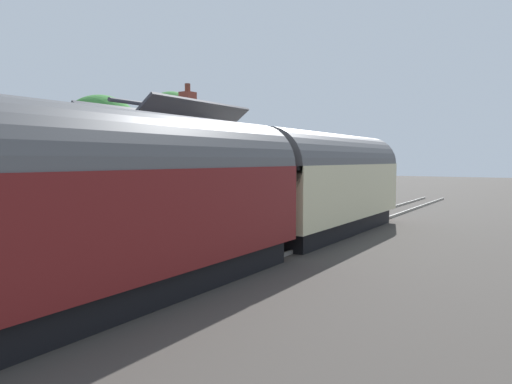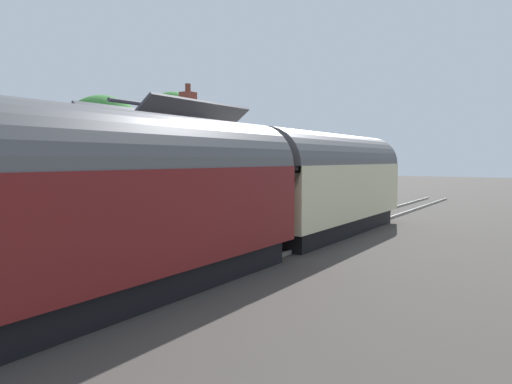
{
  "view_description": "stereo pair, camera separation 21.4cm",
  "coord_description": "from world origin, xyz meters",
  "px_view_note": "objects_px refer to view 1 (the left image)",
  "views": [
    {
      "loc": [
        -14.04,
        -9.02,
        3.19
      ],
      "look_at": [
        2.56,
        1.5,
        1.84
      ],
      "focal_mm": 32.88,
      "sensor_mm": 36.0,
      "label": 1
    },
    {
      "loc": [
        -13.92,
        -9.2,
        3.19
      ],
      "look_at": [
        2.56,
        1.5,
        1.84
      ],
      "focal_mm": 32.88,
      "sensor_mm": 36.0,
      "label": 2
    }
  ],
  "objects_px": {
    "planter_edge_far": "(18,223)",
    "lamp_post_platform": "(114,152)",
    "station_building": "(168,177)",
    "bench_near_building": "(300,193)",
    "planter_bench_right": "(285,201)",
    "planter_by_door": "(75,230)",
    "planter_edge_near": "(179,215)",
    "tree_far_left": "(101,133)",
    "planter_bench_left": "(261,197)",
    "tree_behind_building": "(172,122)",
    "bench_by_lamp": "(264,197)",
    "station_sign_board": "(74,204)",
    "train": "(154,200)"
  },
  "relations": [
    {
      "from": "bench_near_building",
      "to": "tree_far_left",
      "type": "bearing_deg",
      "value": 111.75
    },
    {
      "from": "lamp_post_platform",
      "to": "tree_behind_building",
      "type": "bearing_deg",
      "value": 36.04
    },
    {
      "from": "bench_near_building",
      "to": "planter_by_door",
      "type": "bearing_deg",
      "value": -175.59
    },
    {
      "from": "bench_by_lamp",
      "to": "bench_near_building",
      "type": "distance_m",
      "value": 3.62
    },
    {
      "from": "planter_by_door",
      "to": "planter_edge_far",
      "type": "height_order",
      "value": "planter_by_door"
    },
    {
      "from": "lamp_post_platform",
      "to": "tree_behind_building",
      "type": "height_order",
      "value": "tree_behind_building"
    },
    {
      "from": "planter_edge_far",
      "to": "station_sign_board",
      "type": "relative_size",
      "value": 0.59
    },
    {
      "from": "lamp_post_platform",
      "to": "tree_far_left",
      "type": "relative_size",
      "value": 0.52
    },
    {
      "from": "planter_by_door",
      "to": "planter_edge_near",
      "type": "bearing_deg",
      "value": 2.23
    },
    {
      "from": "planter_by_door",
      "to": "station_sign_board",
      "type": "distance_m",
      "value": 0.74
    },
    {
      "from": "train",
      "to": "station_building",
      "type": "xyz_separation_m",
      "value": [
        6.17,
        5.31,
        0.28
      ]
    },
    {
      "from": "tree_behind_building",
      "to": "lamp_post_platform",
      "type": "bearing_deg",
      "value": -143.96
    },
    {
      "from": "train",
      "to": "tree_behind_building",
      "type": "xyz_separation_m",
      "value": [
        12.57,
        10.91,
        3.2
      ]
    },
    {
      "from": "tree_behind_building",
      "to": "bench_near_building",
      "type": "bearing_deg",
      "value": -67.96
    },
    {
      "from": "planter_edge_far",
      "to": "tree_behind_building",
      "type": "bearing_deg",
      "value": 19.84
    },
    {
      "from": "planter_bench_right",
      "to": "tree_far_left",
      "type": "distance_m",
      "value": 12.86
    },
    {
      "from": "lamp_post_platform",
      "to": "station_sign_board",
      "type": "xyz_separation_m",
      "value": [
        -1.28,
        0.11,
        -1.39
      ]
    },
    {
      "from": "planter_edge_far",
      "to": "tree_behind_building",
      "type": "xyz_separation_m",
      "value": [
        12.15,
        4.38,
        4.29
      ]
    },
    {
      "from": "bench_by_lamp",
      "to": "planter_bench_right",
      "type": "distance_m",
      "value": 1.24
    },
    {
      "from": "planter_edge_far",
      "to": "tree_behind_building",
      "type": "height_order",
      "value": "tree_behind_building"
    },
    {
      "from": "bench_by_lamp",
      "to": "planter_bench_right",
      "type": "bearing_deg",
      "value": -91.68
    },
    {
      "from": "station_building",
      "to": "planter_edge_far",
      "type": "height_order",
      "value": "station_building"
    },
    {
      "from": "lamp_post_platform",
      "to": "bench_near_building",
      "type": "bearing_deg",
      "value": 5.65
    },
    {
      "from": "bench_near_building",
      "to": "planter_bench_left",
      "type": "height_order",
      "value": "bench_near_building"
    },
    {
      "from": "station_building",
      "to": "planter_bench_left",
      "type": "height_order",
      "value": "station_building"
    },
    {
      "from": "station_building",
      "to": "planter_by_door",
      "type": "bearing_deg",
      "value": -157.61
    },
    {
      "from": "tree_far_left",
      "to": "planter_bench_left",
      "type": "bearing_deg",
      "value": -72.32
    },
    {
      "from": "planter_edge_far",
      "to": "tree_behind_building",
      "type": "relative_size",
      "value": 0.13
    },
    {
      "from": "planter_bench_left",
      "to": "tree_behind_building",
      "type": "bearing_deg",
      "value": 104.72
    },
    {
      "from": "station_building",
      "to": "lamp_post_platform",
      "type": "xyz_separation_m",
      "value": [
        -5.24,
        -2.87,
        0.92
      ]
    },
    {
      "from": "train",
      "to": "planter_edge_near",
      "type": "distance_m",
      "value": 5.04
    },
    {
      "from": "lamp_post_platform",
      "to": "tree_far_left",
      "type": "xyz_separation_m",
      "value": [
        9.98,
        12.72,
        1.41
      ]
    },
    {
      "from": "station_building",
      "to": "bench_near_building",
      "type": "height_order",
      "value": "station_building"
    },
    {
      "from": "planter_edge_far",
      "to": "lamp_post_platform",
      "type": "distance_m",
      "value": 4.7
    },
    {
      "from": "planter_by_door",
      "to": "tree_far_left",
      "type": "height_order",
      "value": "tree_far_left"
    },
    {
      "from": "planter_bench_left",
      "to": "planter_bench_right",
      "type": "bearing_deg",
      "value": -128.85
    },
    {
      "from": "planter_edge_far",
      "to": "station_sign_board",
      "type": "height_order",
      "value": "station_sign_board"
    },
    {
      "from": "bench_near_building",
      "to": "planter_bench_left",
      "type": "bearing_deg",
      "value": 130.31
    },
    {
      "from": "planter_by_door",
      "to": "planter_edge_far",
      "type": "distance_m",
      "value": 3.92
    },
    {
      "from": "station_building",
      "to": "planter_edge_near",
      "type": "relative_size",
      "value": 7.44
    },
    {
      "from": "train",
      "to": "planter_bench_right",
      "type": "bearing_deg",
      "value": 13.63
    },
    {
      "from": "tree_behind_building",
      "to": "station_sign_board",
      "type": "bearing_deg",
      "value": -147.08
    },
    {
      "from": "planter_bench_left",
      "to": "tree_behind_building",
      "type": "height_order",
      "value": "tree_behind_building"
    },
    {
      "from": "lamp_post_platform",
      "to": "tree_far_left",
      "type": "distance_m",
      "value": 16.23
    },
    {
      "from": "station_building",
      "to": "planter_by_door",
      "type": "height_order",
      "value": "station_building"
    },
    {
      "from": "planter_edge_far",
      "to": "planter_bench_right",
      "type": "height_order",
      "value": "planter_bench_right"
    },
    {
      "from": "planter_bench_left",
      "to": "planter_edge_far",
      "type": "distance_m",
      "value": 13.58
    },
    {
      "from": "bench_by_lamp",
      "to": "bench_near_building",
      "type": "relative_size",
      "value": 1.01
    },
    {
      "from": "tree_behind_building",
      "to": "tree_far_left",
      "type": "bearing_deg",
      "value": 111.26
    },
    {
      "from": "station_sign_board",
      "to": "tree_far_left",
      "type": "distance_m",
      "value": 17.14
    }
  ]
}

